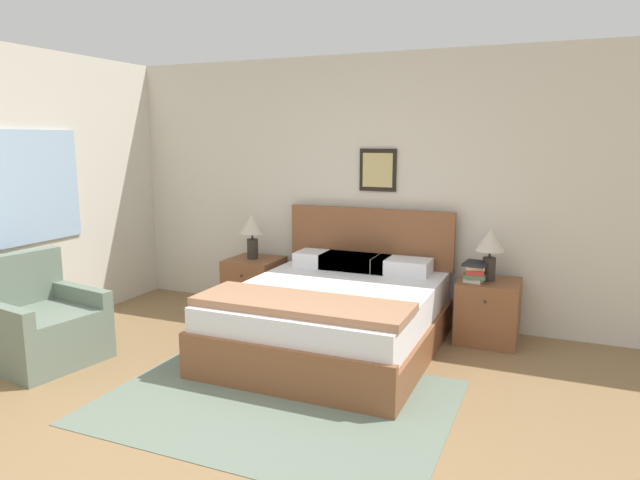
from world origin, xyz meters
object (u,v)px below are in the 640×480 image
Objects in this scene: table_lamp_near_window at (252,228)px; table_lamp_by_door at (490,245)px; armchair at (40,327)px; nightstand_near_window at (255,285)px; nightstand_by_door at (488,311)px; bed at (334,314)px.

table_lamp_near_window is 2.38m from table_lamp_by_door.
armchair is 1.92× the size of table_lamp_by_door.
nightstand_near_window is at bearing -12.60° from table_lamp_near_window.
nightstand_near_window is 2.38m from nightstand_by_door.
nightstand_by_door is at bearing -18.40° from table_lamp_by_door.
table_lamp_near_window and table_lamp_by_door have the same top height.
nightstand_by_door is 2.47m from table_lamp_near_window.
table_lamp_near_window is at bearing 179.91° from nightstand_by_door.
bed is 1.39m from nightstand_near_window.
table_lamp_by_door is (2.37, 0.00, 0.60)m from nightstand_near_window.
bed is 3.61× the size of nightstand_by_door.
armchair is at bearing -149.84° from table_lamp_by_door.
nightstand_near_window is (0.91, 1.90, -0.01)m from armchair.
table_lamp_near_window reaches higher than nightstand_near_window.
bed is 1.49m from table_lamp_by_door.
table_lamp_near_window is (-1.20, 0.72, 0.57)m from bed.
table_lamp_near_window reaches higher than armchair.
nightstand_near_window is 1.00× the size of nightstand_by_door.
table_lamp_by_door is at bearing 31.46° from bed.
nightstand_by_door is 1.19× the size of table_lamp_near_window.
bed reaches higher than nightstand_by_door.
table_lamp_near_window reaches higher than nightstand_by_door.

